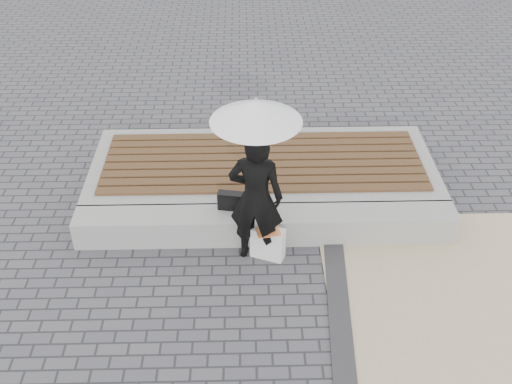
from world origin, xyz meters
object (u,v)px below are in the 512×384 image
woman (256,198)px  handbag (231,201)px  canvas_tote (268,243)px  parasol (256,111)px  seating_ledge (266,225)px

woman → handbag: (-0.31, 0.47, -0.39)m
handbag → canvas_tote: handbag is taller
parasol → seating_ledge: bearing=69.1°
seating_ledge → parasol: size_ratio=3.78×
seating_ledge → handbag: size_ratio=14.16×
woman → canvas_tote: (0.15, -0.03, -0.69)m
handbag → parasol: bearing=-46.3°
seating_ledge → parasol: parasol is taller
canvas_tote → seating_ledge: bearing=113.3°
seating_ledge → handbag: bearing=166.9°
woman → parasol: parasol is taller
seating_ledge → handbag: handbag is taller
handbag → woman: bearing=-46.3°
woman → parasol: 1.18m
seating_ledge → parasol: 1.93m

